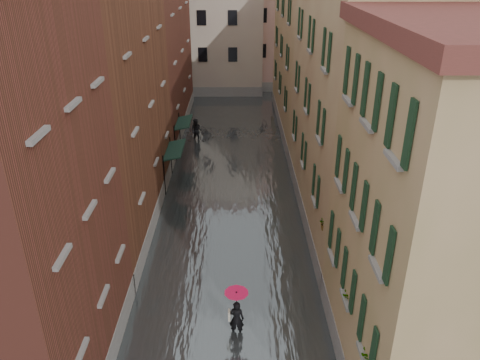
{
  "coord_description": "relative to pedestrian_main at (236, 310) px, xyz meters",
  "views": [
    {
      "loc": [
        0.41,
        -14.07,
        13.3
      ],
      "look_at": [
        0.55,
        7.49,
        3.0
      ],
      "focal_mm": 35.0,
      "sensor_mm": 36.0,
      "label": 1
    }
  ],
  "objects": [
    {
      "name": "ground",
      "position": [
        -0.37,
        0.24,
        -1.24
      ],
      "size": [
        120.0,
        120.0,
        0.0
      ],
      "primitive_type": "plane",
      "color": "#535355",
      "rests_on": "ground"
    },
    {
      "name": "floodwater",
      "position": [
        -0.37,
        13.24,
        -1.14
      ],
      "size": [
        10.0,
        60.0,
        0.2
      ],
      "primitive_type": "cube",
      "color": "#4A5052",
      "rests_on": "ground"
    },
    {
      "name": "building_left_mid",
      "position": [
        -7.37,
        9.24,
        5.01
      ],
      "size": [
        6.0,
        14.0,
        12.5
      ],
      "primitive_type": "cube",
      "color": "brown",
      "rests_on": "ground"
    },
    {
      "name": "building_left_far",
      "position": [
        -7.37,
        24.24,
        5.76
      ],
      "size": [
        6.0,
        16.0,
        14.0
      ],
      "primitive_type": "cube",
      "color": "brown",
      "rests_on": "ground"
    },
    {
      "name": "building_right_near",
      "position": [
        6.63,
        -1.76,
        4.51
      ],
      "size": [
        6.0,
        8.0,
        11.5
      ],
      "primitive_type": "cube",
      "color": "#93814C",
      "rests_on": "ground"
    },
    {
      "name": "building_right_mid",
      "position": [
        6.63,
        9.24,
        5.26
      ],
      "size": [
        6.0,
        14.0,
        13.0
      ],
      "primitive_type": "cube",
      "color": "tan",
      "rests_on": "ground"
    },
    {
      "name": "building_right_far",
      "position": [
        6.63,
        24.24,
        4.51
      ],
      "size": [
        6.0,
        16.0,
        11.5
      ],
      "primitive_type": "cube",
      "color": "#93814C",
      "rests_on": "ground"
    },
    {
      "name": "building_end_cream",
      "position": [
        -3.37,
        38.24,
        5.26
      ],
      "size": [
        12.0,
        9.0,
        13.0
      ],
      "primitive_type": "cube",
      "color": "beige",
      "rests_on": "ground"
    },
    {
      "name": "building_end_pink",
      "position": [
        5.63,
        40.24,
        4.76
      ],
      "size": [
        10.0,
        9.0,
        12.0
      ],
      "primitive_type": "cube",
      "color": "#D09A92",
      "rests_on": "ground"
    },
    {
      "name": "awning_near",
      "position": [
        -3.85,
        13.07,
        1.23
      ],
      "size": [
        1.09,
        3.2,
        2.8
      ],
      "color": "#163226",
      "rests_on": "ground"
    },
    {
      "name": "awning_far",
      "position": [
        -3.85,
        18.35,
        1.23
      ],
      "size": [
        1.09,
        2.99,
        2.8
      ],
      "color": "#163226",
      "rests_on": "ground"
    },
    {
      "name": "window_planters",
      "position": [
        3.75,
        -0.97,
        2.27
      ],
      "size": [
        0.59,
        8.08,
        0.84
      ],
      "color": "brown",
      "rests_on": "ground"
    },
    {
      "name": "pedestrian_main",
      "position": [
        0.0,
        0.0,
        0.0
      ],
      "size": [
        0.92,
        0.92,
        2.06
      ],
      "color": "black",
      "rests_on": "ground"
    },
    {
      "name": "pedestrian_far",
      "position": [
        -3.17,
        21.09,
        -0.3
      ],
      "size": [
        1.1,
        0.97,
        1.88
      ],
      "primitive_type": "imported",
      "rotation": [
        0.0,
        0.0,
        -0.34
      ],
      "color": "black",
      "rests_on": "ground"
    }
  ]
}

